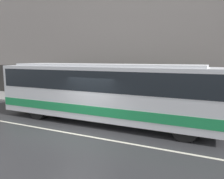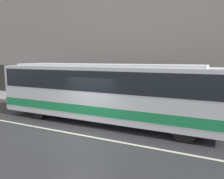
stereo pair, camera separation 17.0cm
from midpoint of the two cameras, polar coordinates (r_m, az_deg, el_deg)
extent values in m
plane|color=#2D2D30|center=(10.19, -9.11, -11.61)|extent=(60.00, 60.00, 0.00)
cube|color=gray|center=(14.92, 3.12, -4.91)|extent=(60.00, 3.17, 0.14)
cube|color=gray|center=(16.42, 5.70, 18.12)|extent=(60.00, 0.30, 12.59)
cube|color=#2D2B28|center=(16.13, 5.26, 0.85)|extent=(60.00, 0.06, 2.80)
cube|color=beige|center=(10.18, -9.11, -11.58)|extent=(54.00, 0.14, 0.01)
cube|color=silver|center=(11.65, -2.93, -0.48)|extent=(11.99, 2.48, 2.67)
cube|color=#1E8C4C|center=(11.80, -2.90, -4.25)|extent=(11.93, 2.51, 0.45)
cube|color=black|center=(11.58, -2.95, 2.68)|extent=(11.63, 2.50, 1.01)
cube|color=silver|center=(11.53, -2.98, 6.38)|extent=(10.19, 2.11, 0.12)
cylinder|color=black|center=(9.57, 18.00, -9.78)|extent=(1.08, 0.28, 1.08)
cylinder|color=black|center=(11.64, 19.40, -6.68)|extent=(1.08, 0.28, 1.08)
cylinder|color=black|center=(13.13, -19.22, -5.02)|extent=(1.08, 0.28, 1.08)
cylinder|color=black|center=(14.71, -13.32, -3.42)|extent=(1.08, 0.28, 1.08)
cylinder|color=navy|center=(15.96, 3.31, -1.43)|extent=(0.36, 0.36, 1.30)
sphere|color=tan|center=(15.85, 3.33, 1.30)|extent=(0.24, 0.24, 0.24)
camera|label=1|loc=(0.09, -90.43, -0.06)|focal=35.00mm
camera|label=2|loc=(0.09, 89.57, 0.06)|focal=35.00mm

